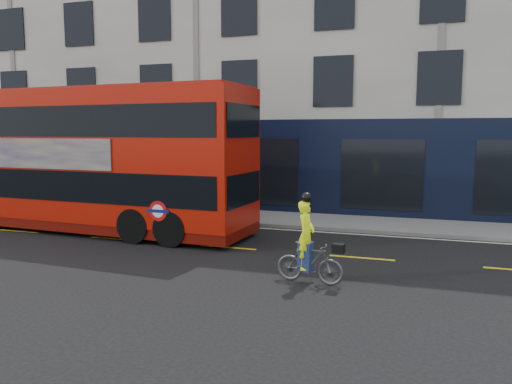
% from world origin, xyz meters
% --- Properties ---
extents(ground, '(120.00, 120.00, 0.00)m').
position_xyz_m(ground, '(0.00, 0.00, 0.00)').
color(ground, black).
rests_on(ground, ground).
extents(pavement, '(60.00, 3.00, 0.12)m').
position_xyz_m(pavement, '(0.00, 6.50, 0.06)').
color(pavement, gray).
rests_on(pavement, ground).
extents(kerb, '(60.00, 0.12, 0.13)m').
position_xyz_m(kerb, '(0.00, 5.00, 0.07)').
color(kerb, slate).
rests_on(kerb, ground).
extents(building_terrace, '(50.00, 10.07, 15.00)m').
position_xyz_m(building_terrace, '(0.00, 12.94, 7.49)').
color(building_terrace, beige).
rests_on(building_terrace, ground).
extents(road_edge_line, '(58.00, 0.10, 0.01)m').
position_xyz_m(road_edge_line, '(0.00, 4.70, 0.00)').
color(road_edge_line, silver).
rests_on(road_edge_line, ground).
extents(lane_dashes, '(58.00, 0.12, 0.01)m').
position_xyz_m(lane_dashes, '(0.00, 1.50, 0.00)').
color(lane_dashes, yellow).
rests_on(lane_dashes, ground).
extents(bus, '(12.41, 3.50, 4.95)m').
position_xyz_m(bus, '(-1.78, 2.54, 2.54)').
color(bus, '#A91306').
rests_on(bus, ground).
extents(cyclist, '(1.64, 0.63, 2.12)m').
position_xyz_m(cyclist, '(7.08, -1.22, 0.71)').
color(cyclist, '#494D4E').
rests_on(cyclist, ground).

